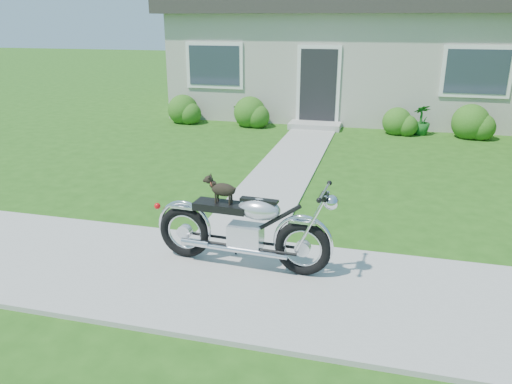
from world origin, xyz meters
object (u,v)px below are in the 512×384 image
house (380,42)px  potted_plant_right (422,120)px  motorcycle_with_dog (245,228)px  potted_plant_left (245,113)px

house → potted_plant_right: (1.28, -3.44, -1.77)m
motorcycle_with_dog → potted_plant_right: bearing=77.2°
motorcycle_with_dog → house: bearing=88.0°
house → motorcycle_with_dog: size_ratio=5.66×
potted_plant_left → house: bearing=44.8°
potted_plant_left → motorcycle_with_dog: size_ratio=0.32×
potted_plant_left → motorcycle_with_dog: bearing=-74.2°
potted_plant_right → potted_plant_left: bearing=180.0°
potted_plant_right → motorcycle_with_dog: size_ratio=0.35×
house → motorcycle_with_dog: (-1.14, -11.68, -1.62)m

